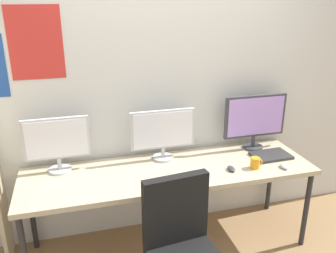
{
  "coord_description": "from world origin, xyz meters",
  "views": [
    {
      "loc": [
        -0.7,
        -1.88,
        2.07
      ],
      "look_at": [
        0.0,
        0.65,
        1.09
      ],
      "focal_mm": 38.33,
      "sensor_mm": 36.0,
      "label": 1
    }
  ],
  "objects_px": {
    "desk": "(170,175)",
    "monitor_center": "(163,132)",
    "mouse_left_side": "(284,166)",
    "monitor_left": "(57,142)",
    "keyboard_main": "(178,182)",
    "mouse_right_side": "(231,169)",
    "laptop_closed": "(271,155)",
    "coffee_mug": "(255,163)",
    "monitor_right": "(255,119)"
  },
  "relations": [
    {
      "from": "desk",
      "to": "monitor_center",
      "type": "distance_m",
      "value": 0.36
    },
    {
      "from": "mouse_left_side",
      "to": "monitor_left",
      "type": "bearing_deg",
      "value": 166.0
    },
    {
      "from": "desk",
      "to": "keyboard_main",
      "type": "bearing_deg",
      "value": -90.0
    },
    {
      "from": "keyboard_main",
      "to": "monitor_left",
      "type": "bearing_deg",
      "value": 152.43
    },
    {
      "from": "desk",
      "to": "mouse_left_side",
      "type": "xyz_separation_m",
      "value": [
        0.9,
        -0.22,
        0.07
      ]
    },
    {
      "from": "monitor_center",
      "to": "mouse_right_side",
      "type": "bearing_deg",
      "value": -37.53
    },
    {
      "from": "monitor_left",
      "to": "laptop_closed",
      "type": "bearing_deg",
      "value": -6.98
    },
    {
      "from": "desk",
      "to": "monitor_left",
      "type": "height_order",
      "value": "monitor_left"
    },
    {
      "from": "monitor_left",
      "to": "coffee_mug",
      "type": "relative_size",
      "value": 4.7
    },
    {
      "from": "monitor_left",
      "to": "keyboard_main",
      "type": "xyz_separation_m",
      "value": [
        0.85,
        -0.44,
        -0.24
      ]
    },
    {
      "from": "monitor_right",
      "to": "keyboard_main",
      "type": "bearing_deg",
      "value": -152.43
    },
    {
      "from": "mouse_right_side",
      "to": "laptop_closed",
      "type": "xyz_separation_m",
      "value": [
        0.44,
        0.15,
        -0.0
      ]
    },
    {
      "from": "monitor_left",
      "to": "coffee_mug",
      "type": "xyz_separation_m",
      "value": [
        1.52,
        -0.37,
        -0.2
      ]
    },
    {
      "from": "monitor_right",
      "to": "mouse_left_side",
      "type": "height_order",
      "value": "monitor_right"
    },
    {
      "from": "desk",
      "to": "coffee_mug",
      "type": "relative_size",
      "value": 22.02
    },
    {
      "from": "monitor_left",
      "to": "monitor_center",
      "type": "relative_size",
      "value": 0.91
    },
    {
      "from": "monitor_left",
      "to": "mouse_left_side",
      "type": "bearing_deg",
      "value": -14.0
    },
    {
      "from": "coffee_mug",
      "to": "monitor_center",
      "type": "bearing_deg",
      "value": 151.22
    },
    {
      "from": "coffee_mug",
      "to": "mouse_left_side",
      "type": "bearing_deg",
      "value": -16.2
    },
    {
      "from": "desk",
      "to": "coffee_mug",
      "type": "xyz_separation_m",
      "value": [
        0.67,
        -0.16,
        0.09
      ]
    },
    {
      "from": "desk",
      "to": "laptop_closed",
      "type": "xyz_separation_m",
      "value": [
        0.91,
        -0.0,
        0.06
      ]
    },
    {
      "from": "desk",
      "to": "mouse_right_side",
      "type": "relative_size",
      "value": 24.31
    },
    {
      "from": "keyboard_main",
      "to": "coffee_mug",
      "type": "height_order",
      "value": "coffee_mug"
    },
    {
      "from": "desk",
      "to": "coffee_mug",
      "type": "bearing_deg",
      "value": -13.18
    },
    {
      "from": "laptop_closed",
      "to": "monitor_left",
      "type": "bearing_deg",
      "value": 170.91
    },
    {
      "from": "mouse_right_side",
      "to": "coffee_mug",
      "type": "xyz_separation_m",
      "value": [
        0.2,
        -0.01,
        0.03
      ]
    },
    {
      "from": "mouse_right_side",
      "to": "monitor_center",
      "type": "bearing_deg",
      "value": 142.47
    },
    {
      "from": "mouse_right_side",
      "to": "laptop_closed",
      "type": "relative_size",
      "value": 0.3
    },
    {
      "from": "monitor_left",
      "to": "keyboard_main",
      "type": "distance_m",
      "value": 0.98
    },
    {
      "from": "monitor_right",
      "to": "monitor_left",
      "type": "bearing_deg",
      "value": -180.0
    },
    {
      "from": "desk",
      "to": "keyboard_main",
      "type": "distance_m",
      "value": 0.24
    },
    {
      "from": "laptop_closed",
      "to": "coffee_mug",
      "type": "xyz_separation_m",
      "value": [
        -0.24,
        -0.16,
        0.03
      ]
    },
    {
      "from": "monitor_right",
      "to": "mouse_right_side",
      "type": "height_order",
      "value": "monitor_right"
    },
    {
      "from": "monitor_left",
      "to": "mouse_right_side",
      "type": "relative_size",
      "value": 5.19
    },
    {
      "from": "monitor_right",
      "to": "coffee_mug",
      "type": "relative_size",
      "value": 5.43
    },
    {
      "from": "monitor_left",
      "to": "laptop_closed",
      "type": "relative_size",
      "value": 1.56
    },
    {
      "from": "monitor_left",
      "to": "coffee_mug",
      "type": "height_order",
      "value": "monitor_left"
    },
    {
      "from": "laptop_closed",
      "to": "coffee_mug",
      "type": "bearing_deg",
      "value": -148.79
    },
    {
      "from": "desk",
      "to": "monitor_center",
      "type": "xyz_separation_m",
      "value": [
        0.0,
        0.21,
        0.29
      ]
    },
    {
      "from": "monitor_left",
      "to": "mouse_right_side",
      "type": "xyz_separation_m",
      "value": [
        1.32,
        -0.36,
        -0.23
      ]
    },
    {
      "from": "keyboard_main",
      "to": "laptop_closed",
      "type": "relative_size",
      "value": 1.17
    },
    {
      "from": "monitor_right",
      "to": "keyboard_main",
      "type": "relative_size",
      "value": 1.53
    },
    {
      "from": "mouse_left_side",
      "to": "laptop_closed",
      "type": "xyz_separation_m",
      "value": [
        0.01,
        0.22,
        -0.0
      ]
    },
    {
      "from": "monitor_right",
      "to": "mouse_left_side",
      "type": "xyz_separation_m",
      "value": [
        0.05,
        -0.44,
        -0.26
      ]
    },
    {
      "from": "keyboard_main",
      "to": "laptop_closed",
      "type": "height_order",
      "value": "laptop_closed"
    },
    {
      "from": "mouse_right_side",
      "to": "keyboard_main",
      "type": "bearing_deg",
      "value": -170.04
    },
    {
      "from": "mouse_right_side",
      "to": "laptop_closed",
      "type": "bearing_deg",
      "value": 18.22
    },
    {
      "from": "laptop_closed",
      "to": "mouse_right_side",
      "type": "bearing_deg",
      "value": -163.9
    },
    {
      "from": "monitor_left",
      "to": "mouse_left_side",
      "type": "xyz_separation_m",
      "value": [
        1.75,
        -0.44,
        -0.23
      ]
    },
    {
      "from": "monitor_center",
      "to": "keyboard_main",
      "type": "xyz_separation_m",
      "value": [
        0.0,
        -0.44,
        -0.23
      ]
    }
  ]
}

